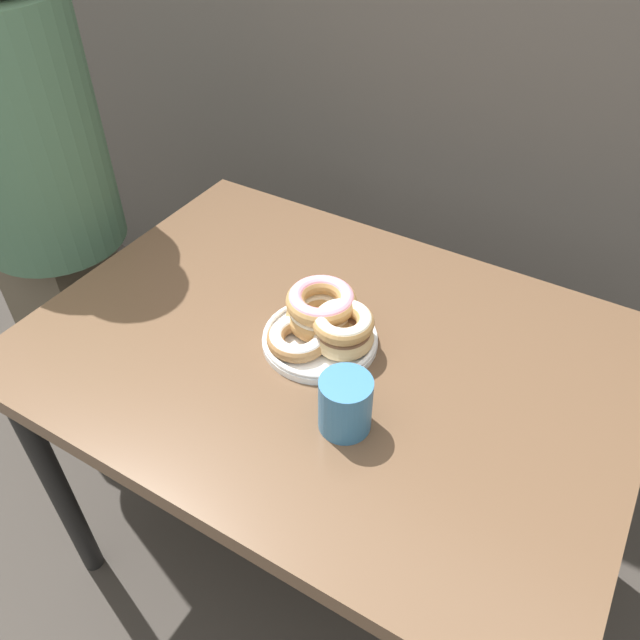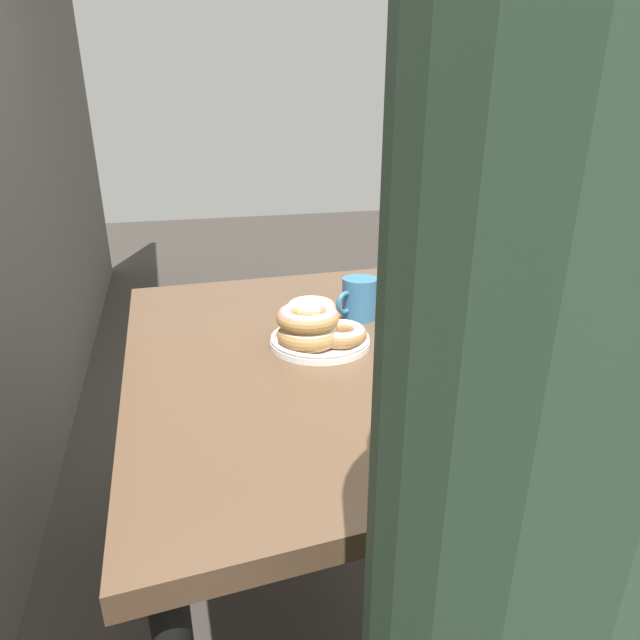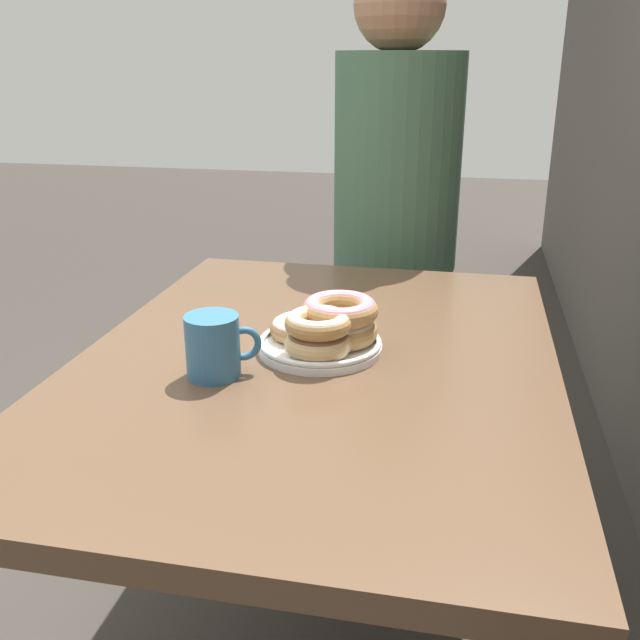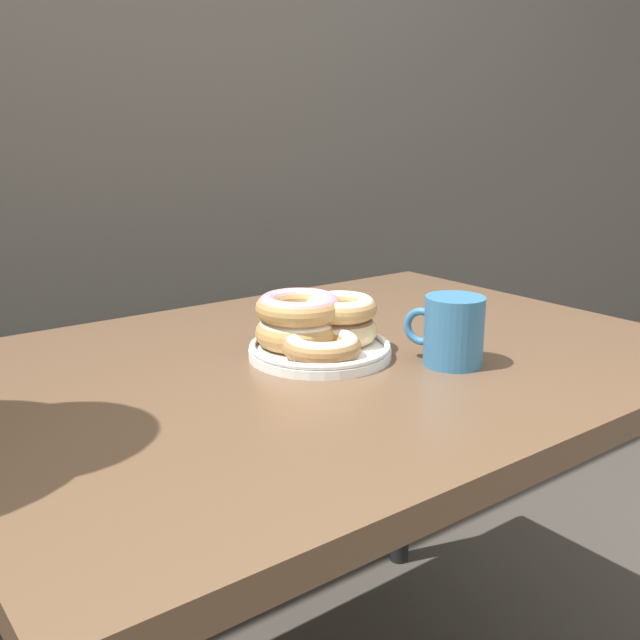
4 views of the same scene
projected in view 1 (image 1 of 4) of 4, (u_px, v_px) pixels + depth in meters
name	position (u px, v px, depth m)	size (l,w,h in m)	color
dining_table	(328.00, 375.00, 1.26)	(1.15, 0.84, 0.77)	brown
donut_plate	(324.00, 323.00, 1.19)	(0.24, 0.25, 0.10)	white
coffee_mug	(345.00, 403.00, 1.03)	(0.09, 0.12, 0.11)	teal
person_figure	(42.00, 196.00, 1.52)	(0.37, 0.34, 1.50)	brown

